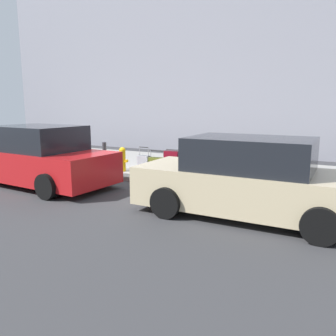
{
  "coord_description": "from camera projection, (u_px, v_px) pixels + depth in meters",
  "views": [
    {
      "loc": [
        -6.31,
        8.26,
        2.25
      ],
      "look_at": [
        -2.02,
        0.17,
        0.57
      ],
      "focal_mm": 36.47,
      "sensor_mm": 36.0,
      "label": 1
    }
  ],
  "objects": [
    {
      "name": "parked_car_beige_0",
      "position": [
        249.0,
        180.0,
        6.92
      ],
      "size": [
        4.63,
        2.03,
        1.63
      ],
      "color": "tan",
      "rests_on": "ground_plane"
    },
    {
      "name": "ground_plane",
      "position": [
        113.0,
        180.0,
        10.49
      ],
      "size": [
        40.0,
        40.0,
        0.0
      ],
      "primitive_type": "plane",
      "color": "#333335"
    },
    {
      "name": "suitcase_red_2",
      "position": [
        215.0,
        169.0,
        9.62
      ],
      "size": [
        0.35,
        0.24,
        0.96
      ],
      "color": "red",
      "rests_on": "sidewalk_curb"
    },
    {
      "name": "bollard_post",
      "position": [
        105.0,
        156.0,
        11.18
      ],
      "size": [
        0.13,
        0.13,
        0.93
      ],
      "primitive_type": "cylinder",
      "color": "#333338",
      "rests_on": "sidewalk_curb"
    },
    {
      "name": "building_facade_sidewalk_side",
      "position": [
        213.0,
        30.0,
        16.7
      ],
      "size": [
        24.0,
        3.0,
        11.78
      ],
      "primitive_type": "cube",
      "color": "gray",
      "rests_on": "ground_plane"
    },
    {
      "name": "suitcase_maroon_5",
      "position": [
        172.0,
        164.0,
        10.21
      ],
      "size": [
        0.46,
        0.23,
        0.83
      ],
      "color": "maroon",
      "rests_on": "sidewalk_curb"
    },
    {
      "name": "suitcase_black_1",
      "position": [
        230.0,
        170.0,
        9.4
      ],
      "size": [
        0.44,
        0.23,
        0.78
      ],
      "color": "black",
      "rests_on": "sidewalk_curb"
    },
    {
      "name": "parked_car_red_1",
      "position": [
        40.0,
        158.0,
        9.67
      ],
      "size": [
        4.6,
        2.31,
        1.69
      ],
      "color": "#AD1619",
      "rests_on": "ground_plane"
    },
    {
      "name": "suitcase_silver_7",
      "position": [
        144.0,
        164.0,
        10.73
      ],
      "size": [
        0.4,
        0.22,
        0.84
      ],
      "color": "#9EA0A8",
      "rests_on": "sidewalk_curb"
    },
    {
      "name": "sidewalk_curb",
      "position": [
        154.0,
        165.0,
        12.65
      ],
      "size": [
        18.0,
        5.0,
        0.14
      ],
      "primitive_type": "cube",
      "color": "gray",
      "rests_on": "ground_plane"
    },
    {
      "name": "suitcase_navy_3",
      "position": [
        200.0,
        170.0,
        9.76
      ],
      "size": [
        0.38,
        0.22,
        0.88
      ],
      "color": "navy",
      "rests_on": "sidewalk_curb"
    },
    {
      "name": "fire_hydrant",
      "position": [
        123.0,
        159.0,
        11.04
      ],
      "size": [
        0.39,
        0.21,
        0.78
      ],
      "color": "#D89E0C",
      "rests_on": "sidewalk_curb"
    },
    {
      "name": "suitcase_silver_0",
      "position": [
        248.0,
        174.0,
        9.25
      ],
      "size": [
        0.45,
        0.2,
        0.84
      ],
      "color": "#9EA0A8",
      "rests_on": "sidewalk_curb"
    },
    {
      "name": "suitcase_olive_6",
      "position": [
        157.0,
        166.0,
        10.48
      ],
      "size": [
        0.51,
        0.28,
        0.76
      ],
      "color": "#59601E",
      "rests_on": "sidewalk_curb"
    },
    {
      "name": "suitcase_teal_4",
      "position": [
        186.0,
        167.0,
        9.96
      ],
      "size": [
        0.43,
        0.21,
        0.73
      ],
      "color": "#0F606B",
      "rests_on": "sidewalk_curb"
    }
  ]
}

